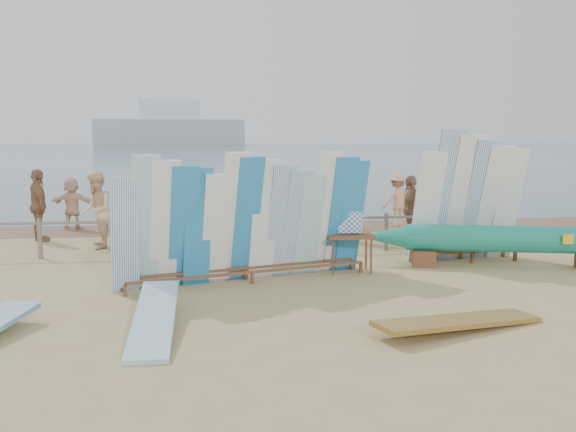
{
  "coord_description": "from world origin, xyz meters",
  "views": [
    {
      "loc": [
        -0.18,
        -11.07,
        2.71
      ],
      "look_at": [
        1.51,
        2.19,
        0.98
      ],
      "focal_mm": 38.0,
      "sensor_mm": 36.0,
      "label": 1
    }
  ],
  "objects": [
    {
      "name": "beachgoer_10",
      "position": [
        4.83,
        3.71,
        0.88
      ],
      "size": [
        0.9,
        1.12,
        1.76
      ],
      "primitive_type": "imported",
      "rotation": [
        0.0,
        0.0,
        4.19
      ],
      "color": "#8C6042",
      "rests_on": "ground"
    },
    {
      "name": "main_surfboard_rack",
      "position": [
        0.51,
        0.19,
        1.11
      ],
      "size": [
        4.9,
        1.89,
        2.46
      ],
      "rotation": [
        0.0,
        0.0,
        0.28
      ],
      "color": "brown",
      "rests_on": "ground"
    },
    {
      "name": "side_surfboard_rack",
      "position": [
        5.38,
        1.5,
        1.29
      ],
      "size": [
        2.57,
        1.01,
        2.89
      ],
      "rotation": [
        0.0,
        0.0,
        0.12
      ],
      "color": "brown",
      "rests_on": "ground"
    },
    {
      "name": "beachgoer_1",
      "position": [
        -2.14,
        5.3,
        0.83
      ],
      "size": [
        0.61,
        0.68,
        1.65
      ],
      "primitive_type": "imported",
      "rotation": [
        0.0,
        0.0,
        5.32
      ],
      "color": "#8C6042",
      "rests_on": "ground"
    },
    {
      "name": "outrigger_canoe",
      "position": [
        5.94,
        0.78,
        0.56
      ],
      "size": [
        6.16,
        2.01,
        0.88
      ],
      "rotation": [
        0.0,
        0.0,
        -0.24
      ],
      "color": "brown",
      "rests_on": "ground"
    },
    {
      "name": "beach_chair_left",
      "position": [
        1.42,
        3.82,
        0.23
      ],
      "size": [
        0.56,
        0.58,
        0.79
      ],
      "rotation": [
        0.0,
        0.0,
        -0.13
      ],
      "color": "#B01C12",
      "rests_on": "ground"
    },
    {
      "name": "beachgoer_7",
      "position": [
        1.39,
        5.42,
        0.8
      ],
      "size": [
        0.52,
        0.66,
        1.6
      ],
      "primitive_type": "imported",
      "rotation": [
        0.0,
        0.0,
        5.1
      ],
      "color": "#8C6042",
      "rests_on": "ground"
    },
    {
      "name": "distant_ship",
      "position": [
        -12.0,
        180.0,
        5.31
      ],
      "size": [
        45.0,
        8.0,
        14.0
      ],
      "color": "#999EA3",
      "rests_on": "ocean"
    },
    {
      "name": "wet_sand_strip",
      "position": [
        0.0,
        7.2,
        0.0
      ],
      "size": [
        40.0,
        2.6,
        0.01
      ],
      "primitive_type": "cube",
      "color": "brown",
      "rests_on": "ground"
    },
    {
      "name": "beachgoer_8",
      "position": [
        5.46,
        3.6,
        0.86
      ],
      "size": [
        0.88,
        0.86,
        1.71
      ],
      "primitive_type": "imported",
      "rotation": [
        0.0,
        0.0,
        2.38
      ],
      "color": "beige",
      "rests_on": "ground"
    },
    {
      "name": "beachgoer_5",
      "position": [
        2.59,
        6.82,
        0.89
      ],
      "size": [
        1.68,
        0.67,
        1.77
      ],
      "primitive_type": "imported",
      "rotation": [
        0.0,
        0.0,
        3.06
      ],
      "color": "beige",
      "rests_on": "ground"
    },
    {
      "name": "beachgoer_2",
      "position": [
        -2.95,
        4.13,
        0.93
      ],
      "size": [
        0.6,
        0.97,
        1.86
      ],
      "primitive_type": "imported",
      "rotation": [
        0.0,
        0.0,
        4.9
      ],
      "color": "beige",
      "rests_on": "ground"
    },
    {
      "name": "ocean",
      "position": [
        0.0,
        128.0,
        0.0
      ],
      "size": [
        320.0,
        240.0,
        0.02
      ],
      "primitive_type": "cube",
      "color": "#3F5E72",
      "rests_on": "ground"
    },
    {
      "name": "flat_board_c",
      "position": [
        3.28,
        -3.09,
        0.0
      ],
      "size": [
        2.73,
        1.43,
        0.25
      ],
      "primitive_type": "cube",
      "rotation": [
        0.07,
        0.0,
        1.91
      ],
      "color": "olive",
      "rests_on": "ground"
    },
    {
      "name": "beachgoer_extra_0",
      "position": [
        8.1,
        5.93,
        0.93
      ],
      "size": [
        1.29,
        1.03,
        1.87
      ],
      "primitive_type": "imported",
      "rotation": [
        0.0,
        0.0,
        5.77
      ],
      "color": "tan",
      "rests_on": "ground"
    },
    {
      "name": "flat_board_a",
      "position": [
        -0.99,
        -2.57,
        0.0
      ],
      "size": [
        0.57,
        2.69,
        0.4
      ],
      "primitive_type": "cube",
      "rotation": [
        0.12,
        0.0,
        0.0
      ],
      "color": "#84C0D4",
      "rests_on": "ground"
    },
    {
      "name": "beach_chair_right",
      "position": [
        0.59,
        3.88,
        0.23
      ],
      "size": [
        0.59,
        0.6,
        0.78
      ],
      "rotation": [
        0.0,
        0.0,
        0.22
      ],
      "color": "#B01C12",
      "rests_on": "ground"
    },
    {
      "name": "fence",
      "position": [
        0.0,
        3.0,
        0.63
      ],
      "size": [
        12.08,
        0.08,
        0.9
      ],
      "color": "#796C5C",
      "rests_on": "ground"
    },
    {
      "name": "beachgoer_extra_1",
      "position": [
        -4.63,
        5.38,
        0.95
      ],
      "size": [
        0.89,
        1.21,
        1.9
      ],
      "primitive_type": "imported",
      "rotation": [
        0.0,
        0.0,
        1.99
      ],
      "color": "#8C6042",
      "rests_on": "ground"
    },
    {
      "name": "stroller",
      "position": [
        2.28,
        3.81,
        0.46
      ],
      "size": [
        0.73,
        0.93,
        1.15
      ],
      "rotation": [
        0.0,
        0.0,
        -0.2
      ],
      "color": "#B01C12",
      "rests_on": "ground"
    },
    {
      "name": "beachgoer_11",
      "position": [
        -4.25,
        7.5,
        0.77
      ],
      "size": [
        1.5,
        0.82,
        1.54
      ],
      "primitive_type": "imported",
      "rotation": [
        0.0,
        0.0,
        2.88
      ],
      "color": "beige",
      "rests_on": "ground"
    },
    {
      "name": "vendor_table",
      "position": [
        2.59,
        0.74,
        0.41
      ],
      "size": [
        0.96,
        0.7,
        1.24
      ],
      "rotation": [
        0.0,
        0.0,
        -0.05
      ],
      "color": "brown",
      "rests_on": "ground"
    },
    {
      "name": "beachgoer_4",
      "position": [
        -0.82,
        4.05,
        0.83
      ],
      "size": [
        0.77,
        1.05,
        1.65
      ],
      "primitive_type": "imported",
      "rotation": [
        0.0,
        0.0,
        4.31
      ],
      "color": "#8C6042",
      "rests_on": "ground"
    },
    {
      "name": "beachgoer_6",
      "position": [
        3.25,
        4.36,
        0.9
      ],
      "size": [
        0.43,
        0.88,
        1.8
      ],
      "primitive_type": "imported",
      "rotation": [
        0.0,
        0.0,
        4.7
      ],
      "color": "tan",
      "rests_on": "ground"
    },
    {
      "name": "ground",
      "position": [
        0.0,
        0.0,
        0.0
      ],
      "size": [
        160.0,
        160.0,
        0.0
      ],
      "primitive_type": "plane",
      "color": "tan",
      "rests_on": "ground"
    },
    {
      "name": "beachgoer_9",
      "position": [
        5.44,
        6.73,
        0.82
      ],
      "size": [
        1.15,
        0.73,
        1.65
      ],
      "primitive_type": "imported",
      "rotation": [
        0.0,
        0.0,
        3.43
      ],
      "color": "tan",
      "rests_on": "ground"
    }
  ]
}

